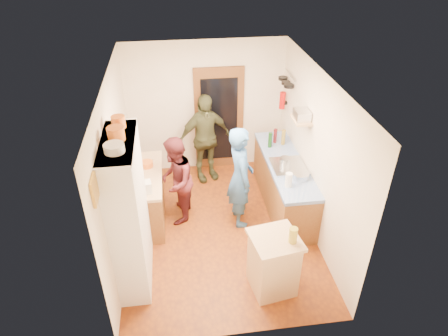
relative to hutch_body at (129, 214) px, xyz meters
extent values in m
cube|color=#853C0C|center=(1.30, 0.80, -1.11)|extent=(3.00, 4.00, 0.02)
cube|color=silver|center=(1.30, 0.80, 1.51)|extent=(3.00, 4.00, 0.02)
cube|color=silver|center=(1.30, 2.81, 0.20)|extent=(3.00, 0.02, 2.60)
cube|color=silver|center=(1.30, -1.21, 0.20)|extent=(3.00, 0.02, 2.60)
cube|color=silver|center=(-0.21, 0.80, 0.20)|extent=(0.02, 4.00, 2.60)
cube|color=silver|center=(2.81, 0.80, 0.20)|extent=(0.02, 4.00, 2.60)
cube|color=brown|center=(1.55, 2.77, -0.05)|extent=(0.95, 0.06, 2.10)
cube|color=black|center=(1.55, 2.74, -0.05)|extent=(0.70, 0.02, 1.70)
cube|color=white|center=(0.00, 0.00, 0.00)|extent=(0.40, 1.20, 2.20)
cube|color=white|center=(0.00, 0.00, 1.08)|extent=(0.40, 1.14, 0.04)
cylinder|color=white|center=(0.00, -0.25, 1.15)|extent=(0.23, 0.23, 0.10)
cylinder|color=orange|center=(0.00, 0.03, 1.18)|extent=(0.20, 0.20, 0.16)
cylinder|color=orange|center=(0.00, 0.35, 1.18)|extent=(0.17, 0.17, 0.15)
cube|color=brown|center=(0.10, 1.25, -0.68)|extent=(0.60, 1.40, 0.85)
cube|color=tan|center=(0.10, 1.25, -0.23)|extent=(0.64, 1.44, 0.05)
cube|color=white|center=(0.15, 0.74, -0.11)|extent=(0.26, 0.20, 0.18)
cylinder|color=white|center=(0.05, 1.17, -0.12)|extent=(0.16, 0.16, 0.17)
cylinder|color=orange|center=(0.18, 1.48, -0.15)|extent=(0.20, 0.20, 0.09)
cube|color=tan|center=(0.12, 1.74, -0.19)|extent=(0.32, 0.25, 0.02)
cube|color=brown|center=(2.50, 1.30, -0.68)|extent=(0.60, 2.20, 0.84)
cube|color=#1544A7|center=(2.50, 1.30, -0.23)|extent=(0.62, 2.22, 0.06)
cube|color=silver|center=(2.50, 1.14, -0.18)|extent=(0.55, 0.58, 0.04)
cylinder|color=silver|center=(2.45, 1.18, -0.10)|extent=(0.18, 0.18, 0.12)
cylinder|color=#143F14|center=(2.35, 1.84, -0.06)|extent=(0.08, 0.08, 0.28)
cylinder|color=#591419|center=(2.48, 2.00, -0.07)|extent=(0.07, 0.07, 0.27)
cylinder|color=olive|center=(2.61, 1.91, -0.06)|extent=(0.08, 0.08, 0.28)
cylinder|color=white|center=(2.35, 0.61, -0.08)|extent=(0.12, 0.12, 0.23)
cylinder|color=silver|center=(2.60, 0.79, -0.15)|extent=(0.30, 0.30, 0.10)
cube|color=tan|center=(1.87, -0.52, -0.67)|extent=(0.63, 0.63, 0.86)
cube|color=tan|center=(1.87, -0.52, -0.22)|extent=(0.71, 0.71, 0.05)
cube|color=white|center=(1.81, -0.48, -0.21)|extent=(0.39, 0.33, 0.02)
cylinder|color=#AD9E2D|center=(2.07, -0.61, -0.08)|extent=(0.13, 0.13, 0.22)
cylinder|color=silver|center=(2.76, 2.33, 0.95)|extent=(0.02, 0.65, 0.02)
cylinder|color=black|center=(2.70, 2.15, 0.82)|extent=(0.18, 0.18, 0.05)
cylinder|color=black|center=(2.70, 2.35, 0.80)|extent=(0.16, 0.16, 0.05)
cylinder|color=black|center=(2.70, 2.55, 0.81)|extent=(0.17, 0.17, 0.05)
cube|color=tan|center=(2.67, 1.25, 0.60)|extent=(0.26, 0.42, 0.03)
cube|color=silver|center=(2.67, 1.25, 0.69)|extent=(0.22, 0.30, 0.15)
cube|color=black|center=(2.77, 2.50, 0.35)|extent=(0.06, 0.10, 0.04)
cylinder|color=red|center=(2.71, 2.50, 0.40)|extent=(0.11, 0.11, 0.32)
cube|color=gold|center=(-0.18, -0.75, 0.95)|extent=(0.03, 0.25, 0.30)
imported|color=#305B97|center=(1.70, 0.96, -0.22)|extent=(0.46, 0.67, 1.76)
imported|color=#4C1A1F|center=(0.67, 1.21, -0.33)|extent=(0.70, 0.83, 1.54)
imported|color=#3B3E24|center=(1.24, 2.36, -0.22)|extent=(1.11, 0.73, 1.75)
camera|label=1|loc=(0.70, -4.23, 3.36)|focal=32.00mm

